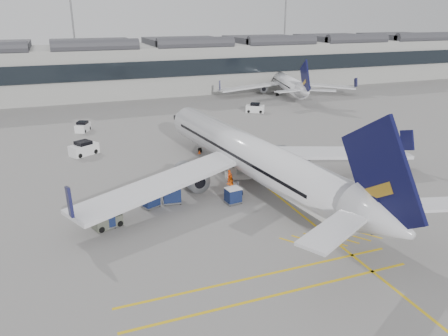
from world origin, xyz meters
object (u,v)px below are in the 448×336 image
object	(u,v)px
baggage_cart_a	(233,195)
belt_loader	(240,173)
ramp_agent_a	(230,177)
pushback_tug	(107,220)
airliner_main	(251,156)
ramp_agent_b	(230,184)

from	to	relation	value
baggage_cart_a	belt_loader	bearing A→B (deg)	54.37
baggage_cart_a	ramp_agent_a	size ratio (longest dim) A/B	0.99
pushback_tug	belt_loader	bearing A→B (deg)	3.65
airliner_main	belt_loader	bearing A→B (deg)	87.29
belt_loader	pushback_tug	bearing A→B (deg)	-144.67
airliner_main	ramp_agent_b	distance (m)	3.90
airliner_main	ramp_agent_a	bearing A→B (deg)	145.38
airliner_main	belt_loader	distance (m)	4.03
baggage_cart_a	pushback_tug	size ratio (longest dim) A/B	0.60
ramp_agent_b	pushback_tug	xyz separation A→B (m)	(-13.49, -3.62, -0.34)
belt_loader	ramp_agent_a	distance (m)	2.52
airliner_main	pushback_tug	xyz separation A→B (m)	(-16.33, -4.49, -2.87)
ramp_agent_b	pushback_tug	distance (m)	13.97
ramp_agent_a	ramp_agent_b	bearing A→B (deg)	-133.66
belt_loader	pushback_tug	xyz separation A→B (m)	(-16.15, -7.20, 0.10)
belt_loader	ramp_agent_a	world-z (taller)	belt_loader
ramp_agent_a	airliner_main	bearing A→B (deg)	-51.79
baggage_cart_a	pushback_tug	world-z (taller)	baggage_cart_a
belt_loader	ramp_agent_b	bearing A→B (deg)	-115.28
airliner_main	ramp_agent_b	world-z (taller)	airliner_main
belt_loader	pushback_tug	world-z (taller)	belt_loader
airliner_main	belt_loader	xyz separation A→B (m)	(-0.18, 2.71, -2.97)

